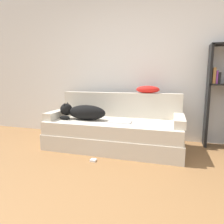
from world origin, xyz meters
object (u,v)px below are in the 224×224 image
(dog, at_px, (82,112))
(power_adapter, at_px, (93,160))
(couch, at_px, (114,134))
(laptop, at_px, (120,122))
(bookshelf, at_px, (220,91))
(throw_pillow, at_px, (148,89))

(dog, height_order, power_adapter, dog)
(couch, bearing_deg, dog, -171.98)
(laptop, height_order, bookshelf, bookshelf)
(dog, relative_size, power_adapter, 10.21)
(power_adapter, bearing_deg, bookshelf, 33.91)
(couch, height_order, dog, dog)
(couch, relative_size, dog, 2.72)
(bookshelf, distance_m, power_adapter, 2.20)
(couch, bearing_deg, throw_pillow, 39.15)
(couch, relative_size, power_adapter, 27.73)
(laptop, bearing_deg, dog, 174.27)
(bookshelf, height_order, power_adapter, bookshelf)
(laptop, height_order, throw_pillow, throw_pillow)
(couch, xyz_separation_m, power_adapter, (-0.11, -0.59, -0.20))
(dog, distance_m, throw_pillow, 1.12)
(dog, height_order, bookshelf, bookshelf)
(couch, height_order, power_adapter, couch)
(dog, height_order, throw_pillow, throw_pillow)
(laptop, xyz_separation_m, bookshelf, (1.44, 0.62, 0.45))
(bookshelf, bearing_deg, laptop, -156.82)
(couch, height_order, throw_pillow, throw_pillow)
(couch, relative_size, throw_pillow, 5.51)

